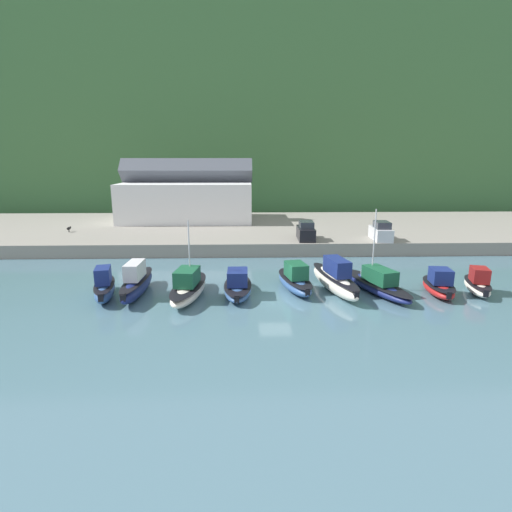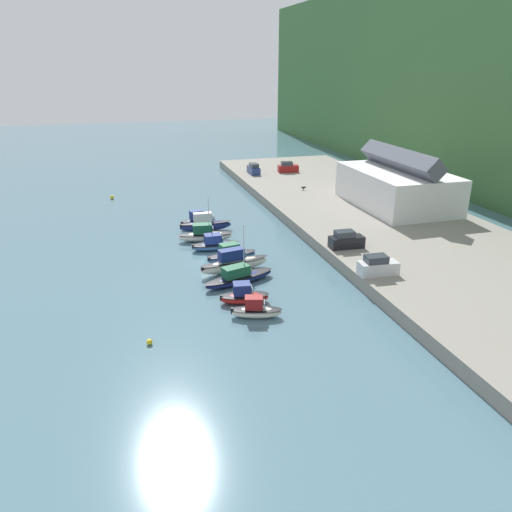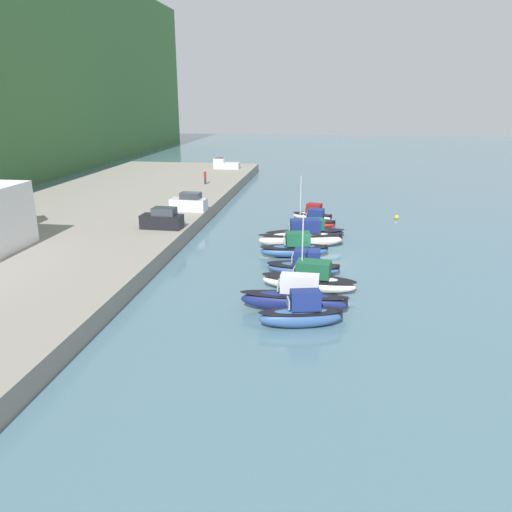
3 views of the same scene
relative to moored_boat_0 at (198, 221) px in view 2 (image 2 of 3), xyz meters
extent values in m
plane|color=slate|center=(13.17, -0.66, -0.91)|extent=(320.00, 320.00, 0.00)
cube|color=gray|center=(13.17, 26.13, -0.17)|extent=(114.29, 26.78, 1.48)
cube|color=white|center=(2.33, 31.28, 3.38)|extent=(18.98, 12.15, 5.63)
cube|color=#515660|center=(2.33, 31.28, 7.96)|extent=(19.36, 3.53, 3.53)
ellipsoid|color=#33568E|center=(-0.01, 0.06, -0.27)|extent=(2.60, 5.62, 1.28)
ellipsoid|color=black|center=(-0.01, 0.06, 0.18)|extent=(2.67, 5.74, 0.12)
cube|color=navy|center=(0.05, -0.21, 0.98)|extent=(1.46, 2.09, 1.22)
cube|color=#8CA5B2|center=(-0.20, 0.86, 0.80)|extent=(0.95, 0.31, 0.61)
cube|color=black|center=(0.57, -2.46, -0.01)|extent=(0.41, 0.35, 0.56)
ellipsoid|color=navy|center=(2.32, 0.67, -0.17)|extent=(1.55, 7.48, 1.48)
ellipsoid|color=black|center=(2.32, 0.67, 0.35)|extent=(1.61, 7.63, 0.12)
cube|color=silver|center=(2.32, 0.30, 1.21)|extent=(1.12, 2.63, 1.27)
cube|color=#8CA5B2|center=(2.34, 1.75, 1.02)|extent=(0.97, 0.12, 0.64)
cube|color=black|center=(2.27, -2.87, 0.13)|extent=(0.36, 0.29, 0.56)
ellipsoid|color=white|center=(6.49, -0.15, -0.31)|extent=(2.91, 7.44, 1.20)
ellipsoid|color=black|center=(6.49, -0.15, 0.11)|extent=(3.01, 7.60, 0.12)
cube|color=#195638|center=(6.44, -0.51, 0.89)|extent=(1.82, 2.71, 1.20)
cube|color=#8CA5B2|center=(6.62, 0.90, 0.71)|extent=(1.36, 0.27, 0.60)
cylinder|color=silver|center=(6.56, 0.39, 2.69)|extent=(0.10, 0.10, 4.79)
ellipsoid|color=#33568E|center=(10.25, 0.46, -0.42)|extent=(2.13, 6.11, 0.97)
ellipsoid|color=black|center=(10.25, 0.46, -0.08)|extent=(2.22, 6.23, 0.12)
cube|color=navy|center=(10.25, 0.15, 0.63)|extent=(1.58, 2.15, 1.14)
cube|color=#8CA5B2|center=(10.26, 1.37, 0.46)|extent=(1.40, 0.11, 0.57)
cube|color=black|center=(10.22, -2.44, -0.23)|extent=(0.36, 0.28, 0.56)
ellipsoid|color=#33568E|center=(14.89, 1.55, -0.33)|extent=(3.07, 6.56, 1.15)
ellipsoid|color=black|center=(14.89, 1.55, 0.07)|extent=(3.17, 6.70, 0.12)
cube|color=#195638|center=(14.95, 1.24, 0.84)|extent=(1.82, 2.44, 1.19)
cube|color=#8CA5B2|center=(14.71, 2.47, 0.66)|extent=(1.27, 0.34, 0.59)
cube|color=black|center=(15.47, -1.39, -0.10)|extent=(0.41, 0.34, 0.56)
ellipsoid|color=white|center=(18.05, 1.12, -0.14)|extent=(3.11, 8.51, 1.54)
ellipsoid|color=black|center=(18.05, 1.12, 0.40)|extent=(3.20, 8.68, 0.12)
cube|color=navy|center=(18.13, 0.71, 1.27)|extent=(1.73, 3.10, 1.28)
cube|color=#8CA5B2|center=(17.84, 2.30, 1.08)|extent=(1.09, 0.30, 0.64)
cube|color=black|center=(18.77, -2.78, 0.17)|extent=(0.40, 0.34, 0.56)
ellipsoid|color=navy|center=(21.38, 0.82, -0.44)|extent=(4.32, 8.59, 0.94)
ellipsoid|color=black|center=(21.38, 0.82, -0.11)|extent=(4.45, 8.77, 0.12)
cube|color=#195638|center=(21.50, 0.42, 0.60)|extent=(2.26, 3.23, 1.14)
cube|color=#8CA5B2|center=(21.03, 1.97, 0.43)|extent=(1.28, 0.48, 0.57)
cylinder|color=silver|center=(21.19, 1.42, 2.88)|extent=(0.10, 0.10, 5.70)
ellipsoid|color=red|center=(26.17, 0.13, -0.41)|extent=(2.62, 5.13, 1.00)
ellipsoid|color=black|center=(26.17, 0.13, -0.06)|extent=(2.71, 5.23, 0.12)
cube|color=navy|center=(26.13, -0.11, 0.67)|extent=(1.68, 1.91, 1.15)
cube|color=#8CA5B2|center=(26.28, 0.89, 0.49)|extent=(1.30, 0.29, 0.58)
cube|color=black|center=(25.83, -2.17, -0.21)|extent=(0.40, 0.33, 0.56)
ellipsoid|color=white|center=(29.48, 0.44, -0.42)|extent=(2.82, 5.06, 0.98)
ellipsoid|color=black|center=(29.48, 0.44, -0.08)|extent=(2.91, 5.17, 0.12)
cube|color=maroon|center=(29.42, 0.21, 0.64)|extent=(1.59, 1.94, 1.14)
cube|color=#8CA5B2|center=(29.69, 1.16, 0.47)|extent=(1.04, 0.39, 0.57)
cube|color=black|center=(28.85, -1.76, -0.22)|extent=(0.42, 0.37, 0.56)
cube|color=silver|center=(26.39, 14.89, 1.27)|extent=(2.06, 4.30, 1.40)
cube|color=#333842|center=(26.37, 14.58, 2.35)|extent=(1.67, 2.40, 0.76)
cube|color=maroon|center=(-27.22, 23.70, 1.27)|extent=(2.33, 4.40, 1.40)
cube|color=#333842|center=(-27.26, 23.38, 2.35)|extent=(1.82, 2.49, 0.76)
cube|color=black|center=(17.84, 15.30, 1.27)|extent=(1.95, 4.26, 1.40)
cube|color=#333842|center=(17.83, 14.99, 2.35)|extent=(1.61, 2.36, 0.76)
cube|color=navy|center=(-27.69, 16.34, 1.27)|extent=(4.21, 1.82, 1.40)
cube|color=#333842|center=(-27.37, 16.34, 2.35)|extent=(2.32, 1.54, 0.76)
cylinder|color=black|center=(-11.46, 21.00, 0.71)|extent=(0.12, 0.12, 0.28)
ellipsoid|color=black|center=(-11.46, 21.00, 1.03)|extent=(0.43, 0.84, 0.36)
sphere|color=black|center=(-11.40, 21.35, 1.14)|extent=(0.22, 0.22, 0.22)
sphere|color=yellow|center=(-20.25, -12.00, -0.57)|extent=(0.68, 0.68, 0.68)
sphere|color=yellow|center=(31.72, -9.78, -0.65)|extent=(0.52, 0.52, 0.52)
camera|label=1|loc=(10.81, -29.59, 9.52)|focal=28.00mm
camera|label=2|loc=(70.07, -11.29, 21.69)|focal=35.00mm
camera|label=3|loc=(-29.67, -1.35, 13.39)|focal=35.00mm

